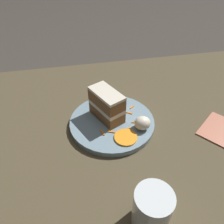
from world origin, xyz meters
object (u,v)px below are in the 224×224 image
at_px(plate, 112,122).
at_px(cream_dollop, 142,123).
at_px(cake_slice, 107,105).
at_px(orange_garnish, 126,137).
at_px(drinking_glass, 151,211).

distance_m(plate, cream_dollop, 0.10).
relative_size(cake_slice, orange_garnish, 1.93).
bearing_deg(orange_garnish, cake_slice, 109.82).
distance_m(cake_slice, orange_garnish, 0.11).
distance_m(plate, cake_slice, 0.06).
height_order(plate, drinking_glass, drinking_glass).
relative_size(orange_garnish, drinking_glass, 0.67).
xyz_separation_m(cake_slice, orange_garnish, (0.04, -0.10, -0.04)).
height_order(cream_dollop, drinking_glass, drinking_glass).
bearing_deg(orange_garnish, cream_dollop, 27.09).
distance_m(orange_garnish, drinking_glass, 0.22).
height_order(cake_slice, cream_dollop, cake_slice).
distance_m(cream_dollop, orange_garnish, 0.07).
distance_m(plate, drinking_glass, 0.30).
xyz_separation_m(plate, cream_dollop, (0.08, -0.05, 0.03)).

